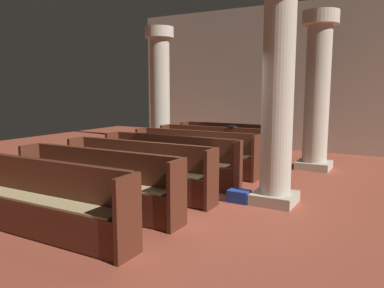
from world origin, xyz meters
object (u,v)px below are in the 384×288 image
at_px(pillar_aisle_side, 317,89).
at_px(lectern, 272,139).
at_px(pew_row_2, 195,151).
at_px(pew_row_5, 97,180).
at_px(hymn_book, 232,127).
at_px(kneeler_box_blue, 239,196).
at_px(pillar_aisle_rear, 278,89).
at_px(pew_row_0, 232,140).
at_px(pew_row_1, 215,145).
at_px(pew_row_4, 138,168).
at_px(pew_row_3, 170,159).
at_px(pew_row_6, 40,197).
at_px(pillar_far_side, 160,89).

height_order(pillar_aisle_side, lectern, pillar_aisle_side).
height_order(pew_row_2, pew_row_5, same).
xyz_separation_m(hymn_book, kneeler_box_blue, (1.35, -2.83, -0.88)).
height_order(pillar_aisle_side, pillar_aisle_rear, same).
height_order(pew_row_0, hymn_book, hymn_book).
bearing_deg(pew_row_5, pillar_aisle_rear, 38.37).
relative_size(pew_row_1, kneeler_box_blue, 8.26).
distance_m(pew_row_4, kneeler_box_blue, 1.84).
bearing_deg(pew_row_3, pillar_aisle_side, 51.91).
distance_m(pillar_aisle_side, hymn_book, 2.19).
xyz_separation_m(pew_row_0, hymn_book, (0.38, -0.86, 0.47)).
bearing_deg(pew_row_3, pew_row_5, -90.00).
distance_m(pew_row_0, hymn_book, 1.05).
xyz_separation_m(pew_row_0, pew_row_4, (0.00, -4.20, 0.00)).
height_order(pew_row_3, pew_row_6, same).
bearing_deg(kneeler_box_blue, pew_row_2, 137.25).
bearing_deg(hymn_book, pew_row_5, -94.90).
bearing_deg(pew_row_1, pew_row_0, 90.00).
bearing_deg(pew_row_6, pew_row_2, 90.00).
bearing_deg(pew_row_3, lectern, 80.73).
xyz_separation_m(pew_row_0, pew_row_5, (0.00, -5.25, 0.00)).
bearing_deg(hymn_book, lectern, 80.81).
xyz_separation_m(pew_row_6, lectern, (0.72, 7.59, -0.05)).
distance_m(pew_row_1, pew_row_4, 3.15).
relative_size(pew_row_4, pillar_aisle_side, 0.81).
bearing_deg(pillar_aisle_side, pew_row_3, -128.09).
height_order(pew_row_2, pillar_aisle_side, pillar_aisle_side).
height_order(pew_row_4, pew_row_5, same).
bearing_deg(pew_row_0, lectern, 60.63).
height_order(pew_row_3, kneeler_box_blue, pew_row_3).
relative_size(pew_row_1, pew_row_4, 1.00).
xyz_separation_m(pew_row_3, pew_row_6, (0.00, -3.15, 0.00)).
height_order(pew_row_1, hymn_book, hymn_book).
relative_size(pew_row_3, pew_row_5, 1.00).
bearing_deg(pillar_far_side, pew_row_2, -40.82).
bearing_deg(pew_row_0, pew_row_6, -90.00).
height_order(pew_row_5, pew_row_6, same).
xyz_separation_m(lectern, hymn_book, (-0.35, -2.15, 0.53)).
bearing_deg(kneeler_box_blue, pew_row_6, -123.44).
xyz_separation_m(pew_row_4, pillar_far_side, (-2.22, 4.01, 1.40)).
bearing_deg(pillar_far_side, hymn_book, -14.58).
bearing_deg(pew_row_2, pillar_aisle_side, 39.07).
relative_size(pew_row_6, pillar_aisle_rear, 0.81).
bearing_deg(pew_row_4, pew_row_0, 90.00).
xyz_separation_m(pew_row_5, hymn_book, (0.38, 4.39, 0.47)).
height_order(pew_row_1, pillar_aisle_rear, pillar_aisle_rear).
distance_m(pew_row_1, pew_row_6, 5.25).
height_order(pew_row_5, kneeler_box_blue, pew_row_5).
bearing_deg(pew_row_5, pew_row_2, 90.00).
height_order(pew_row_0, pew_row_3, same).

